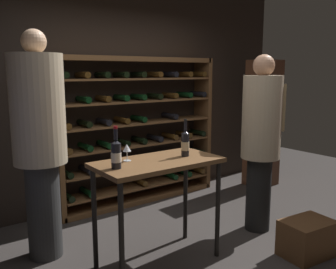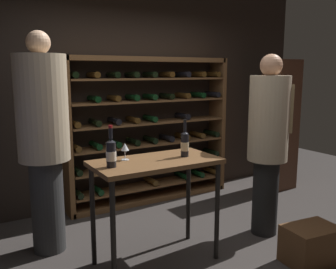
{
  "view_description": "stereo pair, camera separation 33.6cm",
  "coord_description": "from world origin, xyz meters",
  "px_view_note": "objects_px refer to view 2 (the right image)",
  "views": [
    {
      "loc": [
        -2.15,
        -2.43,
        1.71
      ],
      "look_at": [
        -0.19,
        0.24,
        1.14
      ],
      "focal_mm": 39.33,
      "sensor_mm": 36.0,
      "label": 1
    },
    {
      "loc": [
        -1.87,
        -2.61,
        1.71
      ],
      "look_at": [
        -0.19,
        0.24,
        1.14
      ],
      "focal_mm": 39.33,
      "sensor_mm": 36.0,
      "label": 2
    }
  ],
  "objects_px": {
    "wine_crate": "(311,245)",
    "wine_glass_stemmed_right": "(125,148)",
    "wine_bottle_black_capsule": "(185,143)",
    "display_cabinet": "(280,125)",
    "wine_rack": "(150,130)",
    "tasting_table": "(156,174)",
    "person_guest_plum_blouse": "(44,133)",
    "wine_bottle_gold_foil": "(111,153)",
    "person_guest_blue_shirt": "(268,137)"
  },
  "relations": [
    {
      "from": "wine_crate",
      "to": "wine_glass_stemmed_right",
      "type": "relative_size",
      "value": 3.23
    },
    {
      "from": "wine_crate",
      "to": "wine_bottle_black_capsule",
      "type": "relative_size",
      "value": 1.41
    },
    {
      "from": "display_cabinet",
      "to": "wine_bottle_black_capsule",
      "type": "relative_size",
      "value": 5.52
    },
    {
      "from": "wine_rack",
      "to": "tasting_table",
      "type": "height_order",
      "value": "wine_rack"
    },
    {
      "from": "person_guest_plum_blouse",
      "to": "wine_bottle_black_capsule",
      "type": "distance_m",
      "value": 1.31
    },
    {
      "from": "person_guest_plum_blouse",
      "to": "wine_glass_stemmed_right",
      "type": "xyz_separation_m",
      "value": [
        0.56,
        -0.59,
        -0.09
      ]
    },
    {
      "from": "wine_glass_stemmed_right",
      "to": "tasting_table",
      "type": "bearing_deg",
      "value": -30.59
    },
    {
      "from": "tasting_table",
      "to": "person_guest_plum_blouse",
      "type": "xyz_separation_m",
      "value": [
        -0.78,
        0.72,
        0.32
      ]
    },
    {
      "from": "tasting_table",
      "to": "display_cabinet",
      "type": "bearing_deg",
      "value": 20.89
    },
    {
      "from": "tasting_table",
      "to": "wine_bottle_gold_foil",
      "type": "relative_size",
      "value": 3.25
    },
    {
      "from": "tasting_table",
      "to": "wine_bottle_gold_foil",
      "type": "distance_m",
      "value": 0.49
    },
    {
      "from": "display_cabinet",
      "to": "wine_glass_stemmed_right",
      "type": "height_order",
      "value": "display_cabinet"
    },
    {
      "from": "tasting_table",
      "to": "wine_bottle_black_capsule",
      "type": "distance_m",
      "value": 0.38
    },
    {
      "from": "person_guest_plum_blouse",
      "to": "wine_crate",
      "type": "height_order",
      "value": "person_guest_plum_blouse"
    },
    {
      "from": "wine_rack",
      "to": "display_cabinet",
      "type": "distance_m",
      "value": 1.94
    },
    {
      "from": "wine_rack",
      "to": "wine_bottle_black_capsule",
      "type": "xyz_separation_m",
      "value": [
        -0.44,
        -1.5,
        0.12
      ]
    },
    {
      "from": "wine_rack",
      "to": "tasting_table",
      "type": "bearing_deg",
      "value": -116.17
    },
    {
      "from": "display_cabinet",
      "to": "wine_glass_stemmed_right",
      "type": "xyz_separation_m",
      "value": [
        -2.83,
        -0.86,
        0.12
      ]
    },
    {
      "from": "wine_rack",
      "to": "person_guest_plum_blouse",
      "type": "height_order",
      "value": "person_guest_plum_blouse"
    },
    {
      "from": "wine_rack",
      "to": "wine_glass_stemmed_right",
      "type": "bearing_deg",
      "value": -125.4
    },
    {
      "from": "person_guest_plum_blouse",
      "to": "wine_glass_stemmed_right",
      "type": "relative_size",
      "value": 13.93
    },
    {
      "from": "wine_bottle_black_capsule",
      "to": "wine_bottle_gold_foil",
      "type": "relative_size",
      "value": 0.99
    },
    {
      "from": "display_cabinet",
      "to": "tasting_table",
      "type": "bearing_deg",
      "value": -159.11
    },
    {
      "from": "wine_bottle_gold_foil",
      "to": "wine_glass_stemmed_right",
      "type": "height_order",
      "value": "wine_bottle_gold_foil"
    },
    {
      "from": "wine_rack",
      "to": "wine_bottle_black_capsule",
      "type": "bearing_deg",
      "value": -106.26
    },
    {
      "from": "wine_crate",
      "to": "wine_bottle_black_capsule",
      "type": "bearing_deg",
      "value": 141.59
    },
    {
      "from": "display_cabinet",
      "to": "wine_crate",
      "type": "bearing_deg",
      "value": -129.26
    },
    {
      "from": "wine_bottle_gold_foil",
      "to": "person_guest_blue_shirt",
      "type": "bearing_deg",
      "value": -0.89
    },
    {
      "from": "person_guest_blue_shirt",
      "to": "display_cabinet",
      "type": "distance_m",
      "value": 1.69
    },
    {
      "from": "wine_bottle_gold_foil",
      "to": "person_guest_plum_blouse",
      "type": "bearing_deg",
      "value": 115.51
    },
    {
      "from": "person_guest_plum_blouse",
      "to": "wine_glass_stemmed_right",
      "type": "height_order",
      "value": "person_guest_plum_blouse"
    },
    {
      "from": "wine_bottle_gold_foil",
      "to": "display_cabinet",
      "type": "bearing_deg",
      "value": 18.73
    },
    {
      "from": "tasting_table",
      "to": "wine_bottle_gold_foil",
      "type": "bearing_deg",
      "value": -175.61
    },
    {
      "from": "tasting_table",
      "to": "wine_bottle_black_capsule",
      "type": "bearing_deg",
      "value": -3.31
    },
    {
      "from": "wine_crate",
      "to": "person_guest_blue_shirt",
      "type": "bearing_deg",
      "value": 82.06
    },
    {
      "from": "wine_crate",
      "to": "wine_bottle_gold_foil",
      "type": "xyz_separation_m",
      "value": [
        -1.62,
        0.7,
        0.9
      ]
    },
    {
      "from": "person_guest_plum_blouse",
      "to": "wine_crate",
      "type": "bearing_deg",
      "value": -77.25
    },
    {
      "from": "display_cabinet",
      "to": "wine_bottle_gold_foil",
      "type": "relative_size",
      "value": 5.49
    },
    {
      "from": "person_guest_blue_shirt",
      "to": "wine_bottle_gold_foil",
      "type": "bearing_deg",
      "value": -144.09
    },
    {
      "from": "tasting_table",
      "to": "person_guest_plum_blouse",
      "type": "height_order",
      "value": "person_guest_plum_blouse"
    },
    {
      "from": "wine_glass_stemmed_right",
      "to": "wine_rack",
      "type": "bearing_deg",
      "value": 54.6
    },
    {
      "from": "person_guest_blue_shirt",
      "to": "wine_bottle_black_capsule",
      "type": "height_order",
      "value": "person_guest_blue_shirt"
    },
    {
      "from": "tasting_table",
      "to": "wine_bottle_gold_foil",
      "type": "xyz_separation_m",
      "value": [
        -0.42,
        -0.03,
        0.24
      ]
    },
    {
      "from": "wine_rack",
      "to": "wine_bottle_gold_foil",
      "type": "xyz_separation_m",
      "value": [
        -1.15,
        -1.52,
        0.12
      ]
    },
    {
      "from": "person_guest_plum_blouse",
      "to": "wine_bottle_gold_foil",
      "type": "relative_size",
      "value": 6.06
    },
    {
      "from": "person_guest_blue_shirt",
      "to": "tasting_table",
      "type": "bearing_deg",
      "value": -145.84
    },
    {
      "from": "wine_rack",
      "to": "wine_bottle_black_capsule",
      "type": "height_order",
      "value": "wine_rack"
    },
    {
      "from": "wine_crate",
      "to": "person_guest_plum_blouse",
      "type": "bearing_deg",
      "value": 143.67
    },
    {
      "from": "wine_crate",
      "to": "wine_bottle_black_capsule",
      "type": "height_order",
      "value": "wine_bottle_black_capsule"
    },
    {
      "from": "person_guest_blue_shirt",
      "to": "wine_bottle_black_capsule",
      "type": "relative_size",
      "value": 5.54
    }
  ]
}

